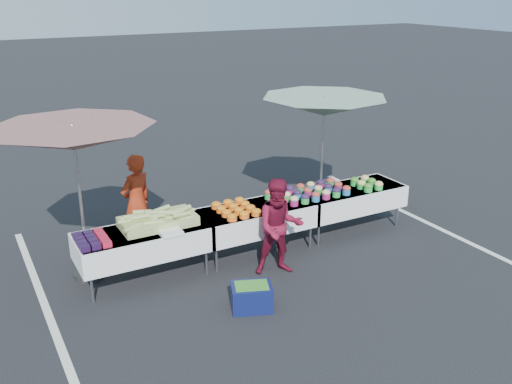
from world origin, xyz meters
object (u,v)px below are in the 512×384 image
customer (280,227)px  umbrella_left (74,139)px  table_left (143,241)px  storage_bin (252,296)px  table_right (350,197)px  vendor (137,203)px  umbrella_right (324,107)px  table_center (256,217)px

customer → umbrella_left: 3.05m
table_left → storage_bin: (0.95, -1.43, -0.41)m
table_right → storage_bin: bearing=-151.6°
table_left → vendor: 1.03m
customer → umbrella_right: (1.74, 1.47, 1.28)m
table_right → customer: bearing=-157.7°
table_left → table_center: (1.80, 0.00, 0.00)m
table_left → umbrella_right: size_ratio=0.71×
table_left → table_center: 1.80m
table_right → umbrella_left: umbrella_left is taller
vendor → umbrella_right: size_ratio=0.60×
storage_bin → table_center: bearing=80.2°
umbrella_left → storage_bin: 3.12m
table_left → table_center: same height
umbrella_left → umbrella_right: size_ratio=1.05×
umbrella_right → customer: bearing=-139.8°
vendor → umbrella_right: bearing=151.0°
vendor → umbrella_right: 3.50m
umbrella_left → table_left: bearing=-32.8°
storage_bin → table_left: bearing=144.5°
table_center → umbrella_right: 2.33m
umbrella_left → customer: bearing=-25.9°
table_left → customer: customer is taller
table_right → umbrella_right: size_ratio=0.71×
table_left → umbrella_left: size_ratio=0.68×
table_center → table_right: 1.80m
table_center → storage_bin: size_ratio=2.99×
vendor → customer: 2.32m
vendor → umbrella_right: umbrella_right is taller
table_right → umbrella_left: size_ratio=0.68×
umbrella_right → storage_bin: (-2.56, -2.15, -1.82)m
table_center → table_left: bearing=180.0°
table_center → umbrella_right: (1.71, 0.72, 1.41)m
table_right → storage_bin: (-2.65, -1.43, -0.41)m
customer → storage_bin: size_ratio=2.30×
umbrella_left → storage_bin: (1.65, -1.88, -1.87)m
table_left → customer: (1.77, -0.75, 0.13)m
umbrella_left → storage_bin: size_ratio=4.39×
vendor → umbrella_left: umbrella_left is taller
umbrella_left → table_right: bearing=-6.0°
customer → umbrella_right: 2.61m
storage_bin → umbrella_right: bearing=61.0°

